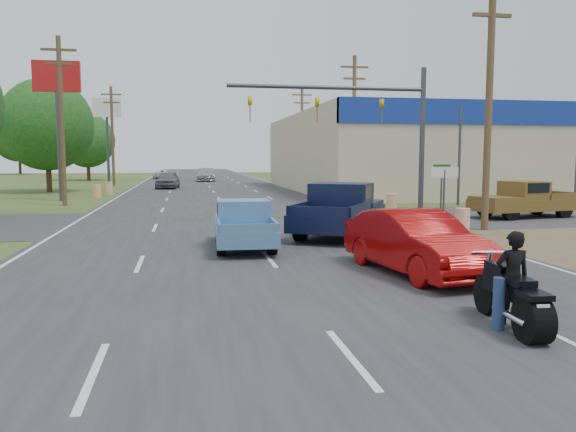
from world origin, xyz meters
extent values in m
plane|color=#355421|center=(0.00, 0.00, 0.00)|extent=(200.00, 200.00, 0.00)
cube|color=#2D2D30|center=(0.00, 40.00, 0.01)|extent=(15.00, 180.00, 0.02)
cube|color=#2D2D30|center=(0.00, 18.00, 0.01)|extent=(120.00, 10.00, 0.02)
cube|color=brown|center=(11.00, 10.00, 0.01)|extent=(8.00, 18.00, 0.01)
cube|color=#B7A88C|center=(32.00, 40.00, 3.30)|extent=(50.00, 28.00, 6.60)
cylinder|color=#4C3823|center=(9.50, 13.00, 5.00)|extent=(0.28, 0.28, 10.00)
cube|color=#4C3823|center=(9.50, 13.00, 8.40)|extent=(1.60, 0.14, 0.14)
cylinder|color=#4C3823|center=(9.50, 31.00, 5.00)|extent=(0.28, 0.28, 10.00)
cube|color=#4C3823|center=(9.50, 31.00, 9.20)|extent=(2.00, 0.14, 0.14)
cube|color=#4C3823|center=(9.50, 31.00, 8.40)|extent=(1.60, 0.14, 0.14)
cylinder|color=#4C3823|center=(9.50, 49.00, 5.00)|extent=(0.28, 0.28, 10.00)
cube|color=#4C3823|center=(9.50, 49.00, 9.20)|extent=(2.00, 0.14, 0.14)
cube|color=#4C3823|center=(9.50, 49.00, 8.40)|extent=(1.60, 0.14, 0.14)
cylinder|color=#4C3823|center=(-9.50, 28.00, 5.00)|extent=(0.28, 0.28, 10.00)
cube|color=#4C3823|center=(-9.50, 28.00, 9.20)|extent=(2.00, 0.14, 0.14)
cube|color=#4C3823|center=(-9.50, 28.00, 8.40)|extent=(1.60, 0.14, 0.14)
cylinder|color=#4C3823|center=(-9.50, 52.00, 5.00)|extent=(0.28, 0.28, 10.00)
cube|color=#4C3823|center=(-9.50, 52.00, 9.20)|extent=(2.00, 0.14, 0.14)
cube|color=#4C3823|center=(-9.50, 52.00, 8.40)|extent=(1.60, 0.14, 0.14)
cylinder|color=#422D19|center=(-13.50, 42.00, 1.62)|extent=(0.44, 0.44, 3.24)
sphere|color=#134517|center=(-13.50, 42.00, 5.58)|extent=(7.56, 7.56, 7.56)
cylinder|color=#422D19|center=(-14.20, 66.00, 1.44)|extent=(0.44, 0.44, 2.88)
sphere|color=#134517|center=(-14.20, 66.00, 4.96)|extent=(6.72, 6.72, 6.72)
cylinder|color=#422D19|center=(55.00, 70.00, 1.80)|extent=(0.44, 0.44, 3.60)
sphere|color=#134517|center=(55.00, 70.00, 6.20)|extent=(8.40, 8.40, 8.40)
cylinder|color=#422D19|center=(30.00, 95.00, 1.71)|extent=(0.44, 0.44, 3.42)
sphere|color=#134517|center=(30.00, 95.00, 5.89)|extent=(7.98, 7.98, 7.98)
cylinder|color=#422D19|center=(-30.00, 95.00, 1.89)|extent=(0.44, 0.44, 3.78)
sphere|color=#134517|center=(-30.00, 95.00, 6.51)|extent=(8.82, 8.82, 8.82)
cylinder|color=orange|center=(8.00, 12.00, 0.50)|extent=(0.56, 0.56, 1.00)
cylinder|color=orange|center=(8.40, 20.50, 0.50)|extent=(0.56, 0.56, 1.00)
cylinder|color=orange|center=(-8.50, 34.00, 0.50)|extent=(0.56, 0.56, 1.00)
cylinder|color=orange|center=(-8.20, 38.00, 0.50)|extent=(0.56, 0.56, 1.00)
cylinder|color=#3F3F44|center=(-10.50, 32.00, 4.50)|extent=(0.30, 0.30, 9.00)
cube|color=#B21414|center=(-10.50, 32.00, 8.20)|extent=(3.00, 0.35, 2.00)
cylinder|color=#3F3F44|center=(-10.50, 56.00, 4.50)|extent=(0.30, 0.30, 9.00)
cube|color=white|center=(-10.50, 56.00, 8.20)|extent=(3.00, 0.35, 2.00)
cylinder|color=#3F3F44|center=(8.20, 14.00, 1.20)|extent=(0.08, 0.08, 2.40)
cube|color=white|center=(8.20, 14.00, 2.30)|extent=(1.20, 0.05, 0.45)
cylinder|color=#3F3F44|center=(8.80, 15.50, 1.20)|extent=(0.08, 0.08, 2.40)
cube|color=#0C591E|center=(8.80, 15.50, 2.50)|extent=(0.80, 0.04, 0.22)
cylinder|color=#3F3F44|center=(8.50, 17.00, 3.50)|extent=(0.24, 0.24, 7.00)
cylinder|color=#3F3F44|center=(4.00, 17.00, 6.00)|extent=(9.00, 0.18, 0.18)
imported|color=gold|center=(6.50, 17.00, 5.55)|extent=(0.18, 0.40, 1.10)
imported|color=gold|center=(3.50, 17.00, 5.55)|extent=(0.18, 0.40, 1.10)
imported|color=gold|center=(0.50, 17.00, 5.55)|extent=(0.18, 0.40, 1.10)
imported|color=#8D0606|center=(3.31, 5.44, 0.80)|extent=(2.43, 5.05, 1.60)
cylinder|color=black|center=(3.02, 0.14, 0.38)|extent=(0.43, 0.78, 0.76)
cylinder|color=black|center=(3.15, 1.80, 0.38)|extent=(0.20, 0.77, 0.76)
cube|color=black|center=(3.09, 1.00, 0.71)|extent=(0.36, 1.39, 0.34)
cube|color=black|center=(3.11, 1.29, 0.94)|extent=(0.35, 0.65, 0.25)
cube|color=black|center=(3.06, 0.66, 0.90)|extent=(0.39, 0.66, 0.11)
cylinder|color=white|center=(3.14, 1.63, 1.21)|extent=(0.75, 0.12, 0.06)
cube|color=white|center=(3.00, -0.11, 0.63)|extent=(0.21, 0.04, 0.14)
imported|color=black|center=(3.08, 0.84, 0.80)|extent=(0.61, 0.43, 1.61)
cylinder|color=black|center=(-1.20, 11.73, 0.36)|extent=(0.30, 0.73, 0.72)
cylinder|color=black|center=(0.31, 11.68, 0.36)|extent=(0.30, 0.73, 0.72)
cylinder|color=black|center=(-1.31, 8.93, 0.36)|extent=(0.30, 0.73, 0.72)
cylinder|color=black|center=(0.20, 8.87, 0.36)|extent=(0.30, 0.73, 0.72)
cube|color=#507DAC|center=(-0.50, 10.30, 0.56)|extent=(1.97, 4.74, 0.47)
cube|color=#507DAC|center=(-0.45, 11.71, 0.85)|extent=(1.77, 1.84, 0.16)
cube|color=#507DAC|center=(-0.50, 10.40, 1.17)|extent=(1.70, 1.46, 0.76)
cube|color=black|center=(-0.50, 10.40, 1.30)|extent=(1.73, 1.18, 0.40)
cube|color=#507DAC|center=(-0.58, 8.01, 0.92)|extent=(1.66, 0.13, 0.27)
cylinder|color=black|center=(3.42, 14.51, 0.46)|extent=(0.76, 0.96, 0.91)
cylinder|color=black|center=(5.07, 13.54, 0.46)|extent=(0.76, 0.96, 0.91)
cylinder|color=black|center=(1.62, 11.45, 0.46)|extent=(0.76, 0.96, 0.91)
cylinder|color=black|center=(3.27, 10.48, 0.46)|extent=(0.76, 0.96, 0.91)
cube|color=black|center=(3.34, 12.50, 0.71)|extent=(4.97, 6.26, 0.59)
cube|color=black|center=(4.25, 14.03, 1.08)|extent=(3.01, 3.04, 0.21)
cube|color=black|center=(3.40, 12.60, 1.48)|extent=(2.71, 2.60, 0.97)
cube|color=black|center=(3.40, 12.60, 1.65)|extent=(2.57, 2.31, 0.51)
cube|color=black|center=(1.87, 9.99, 1.16)|extent=(1.85, 1.14, 0.34)
cylinder|color=black|center=(12.43, 15.83, 0.41)|extent=(0.86, 0.45, 0.82)
cylinder|color=black|center=(12.13, 17.53, 0.41)|extent=(0.86, 0.45, 0.82)
cylinder|color=black|center=(15.59, 16.39, 0.41)|extent=(0.86, 0.45, 0.82)
cylinder|color=black|center=(15.28, 18.09, 0.41)|extent=(0.86, 0.45, 0.82)
cube|color=brown|center=(13.86, 16.96, 0.64)|extent=(5.62, 2.96, 0.53)
cube|color=brown|center=(12.28, 16.68, 0.98)|extent=(2.34, 2.28, 0.18)
cube|color=brown|center=(13.75, 16.94, 1.34)|extent=(1.91, 2.14, 0.87)
cube|color=black|center=(13.75, 16.94, 1.49)|extent=(1.60, 2.13, 0.46)
cube|color=brown|center=(16.44, 17.42, 1.05)|extent=(0.41, 1.88, 0.31)
imported|color=slate|center=(-3.93, 45.92, 0.81)|extent=(2.35, 4.92, 1.62)
imported|color=#AFAEB3|center=(0.18, 61.40, 0.79)|extent=(2.55, 5.58, 1.58)
imported|color=white|center=(-5.38, 69.81, 0.62)|extent=(2.30, 4.58, 1.24)
camera|label=1|loc=(-2.33, -7.62, 2.93)|focal=35.00mm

